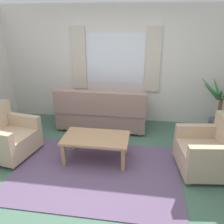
{
  "coord_description": "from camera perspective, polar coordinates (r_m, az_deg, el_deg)",
  "views": [
    {
      "loc": [
        0.71,
        -3.01,
        2.26
      ],
      "look_at": [
        0.15,
        0.7,
        0.77
      ],
      "focal_mm": 37.21,
      "sensor_mm": 36.0,
      "label": 1
    }
  ],
  "objects": [
    {
      "name": "ground_plane",
      "position": [
        3.83,
        -3.91,
        -14.54
      ],
      "size": [
        6.24,
        6.24,
        0.0
      ],
      "primitive_type": "plane",
      "color": "#476B56"
    },
    {
      "name": "wall_back",
      "position": [
        5.4,
        0.92,
        11.43
      ],
      "size": [
        5.32,
        0.12,
        2.6
      ],
      "primitive_type": "cube",
      "color": "silver",
      "rests_on": "ground_plane"
    },
    {
      "name": "window_with_curtains",
      "position": [
        5.3,
        0.81,
        12.87
      ],
      "size": [
        1.98,
        0.07,
        1.4
      ],
      "color": "white"
    },
    {
      "name": "area_rug",
      "position": [
        3.83,
        -3.92,
        -14.46
      ],
      "size": [
        2.62,
        1.85,
        0.01
      ],
      "primitive_type": "cube",
      "color": "#604C6B",
      "rests_on": "ground_plane"
    },
    {
      "name": "couch",
      "position": [
        5.09,
        -2.49,
        -0.18
      ],
      "size": [
        1.9,
        0.82,
        0.92
      ],
      "rotation": [
        0.0,
        0.0,
        3.14
      ],
      "color": "gray",
      "rests_on": "ground_plane"
    },
    {
      "name": "armchair_left",
      "position": [
        4.51,
        -24.69,
        -5.47
      ],
      "size": [
        0.95,
        0.97,
        0.88
      ],
      "rotation": [
        0.0,
        0.0,
        1.4
      ],
      "color": "tan",
      "rests_on": "ground_plane"
    },
    {
      "name": "armchair_right",
      "position": [
        3.97,
        22.93,
        -8.89
      ],
      "size": [
        0.92,
        0.94,
        0.88
      ],
      "rotation": [
        0.0,
        0.0,
        -1.44
      ],
      "color": "tan",
      "rests_on": "ground_plane"
    },
    {
      "name": "coffee_table",
      "position": [
        3.94,
        -3.96,
        -6.85
      ],
      "size": [
        1.1,
        0.64,
        0.44
      ],
      "color": "#A87F56",
      "rests_on": "ground_plane"
    },
    {
      "name": "potted_plant",
      "position": [
        5.23,
        24.95,
        0.66
      ],
      "size": [
        1.06,
        1.01,
        1.26
      ],
      "color": "#56565B",
      "rests_on": "ground_plane"
    }
  ]
}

